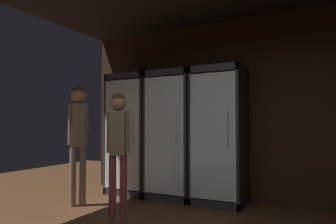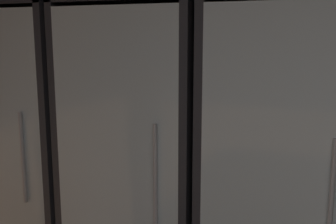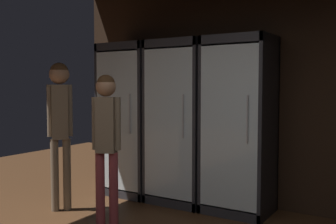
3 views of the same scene
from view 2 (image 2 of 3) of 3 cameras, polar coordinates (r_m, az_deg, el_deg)
The scene contains 3 objects.
cooler_far_left at distance 2.80m, azimuth -17.75°, elevation -5.81°, with size 0.74×0.63×2.01m.
cooler_left at distance 2.41m, azimuth -3.21°, elevation -8.24°, with size 0.74×0.63×2.01m.
cooler_center at distance 2.22m, azimuth 15.49°, elevation -10.22°, with size 0.74×0.63×2.01m.
Camera 2 is at (-0.34, 0.65, 1.76)m, focal length 44.49 mm.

